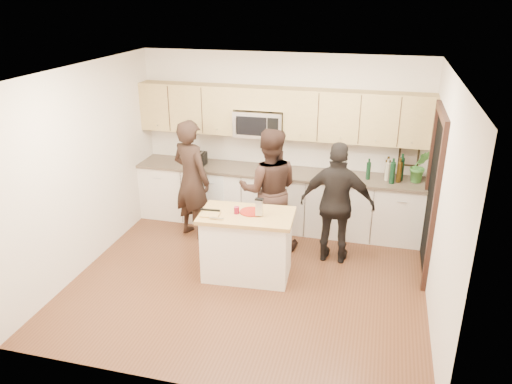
% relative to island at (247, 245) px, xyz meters
% --- Properties ---
extents(floor, '(4.50, 4.50, 0.00)m').
position_rel_island_xyz_m(floor, '(0.05, -0.10, -0.45)').
color(floor, brown).
rests_on(floor, ground).
extents(room_shell, '(4.52, 4.02, 2.71)m').
position_rel_island_xyz_m(room_shell, '(0.05, -0.10, 1.28)').
color(room_shell, beige).
rests_on(room_shell, ground).
extents(back_cabinetry, '(4.50, 0.66, 0.94)m').
position_rel_island_xyz_m(back_cabinetry, '(0.05, 1.59, 0.02)').
color(back_cabinetry, white).
rests_on(back_cabinetry, ground).
extents(upper_cabinetry, '(4.50, 0.33, 0.75)m').
position_rel_island_xyz_m(upper_cabinetry, '(0.09, 1.73, 1.39)').
color(upper_cabinetry, tan).
rests_on(upper_cabinetry, ground).
extents(microwave, '(0.76, 0.41, 0.40)m').
position_rel_island_xyz_m(microwave, '(-0.26, 1.70, 1.20)').
color(microwave, silver).
rests_on(microwave, ground).
extents(doorway, '(0.06, 1.25, 2.20)m').
position_rel_island_xyz_m(doorway, '(2.28, 0.80, 0.70)').
color(doorway, black).
rests_on(doorway, ground).
extents(framed_picture, '(0.30, 0.03, 0.38)m').
position_rel_island_xyz_m(framed_picture, '(2.00, 1.88, 0.83)').
color(framed_picture, black).
rests_on(framed_picture, ground).
extents(dish_towel, '(0.34, 0.60, 0.48)m').
position_rel_island_xyz_m(dish_towel, '(-0.90, 1.40, 0.35)').
color(dish_towel, white).
rests_on(dish_towel, ground).
extents(island, '(1.24, 0.78, 0.90)m').
position_rel_island_xyz_m(island, '(0.00, 0.00, 0.00)').
color(island, white).
rests_on(island, ground).
extents(red_plate, '(0.29, 0.29, 0.02)m').
position_rel_island_xyz_m(red_plate, '(0.04, 0.06, 0.45)').
color(red_plate, maroon).
rests_on(red_plate, island).
extents(box_grater, '(0.10, 0.06, 0.23)m').
position_rel_island_xyz_m(box_grater, '(0.17, -0.03, 0.58)').
color(box_grater, silver).
rests_on(box_grater, red_plate).
extents(drink_glass, '(0.07, 0.07, 0.09)m').
position_rel_island_xyz_m(drink_glass, '(-0.13, -0.02, 0.49)').
color(drink_glass, maroon).
rests_on(drink_glass, island).
extents(cutting_board, '(0.24, 0.21, 0.02)m').
position_rel_island_xyz_m(cutting_board, '(-0.44, -0.15, 0.46)').
color(cutting_board, tan).
rests_on(cutting_board, island).
extents(tongs, '(0.26, 0.05, 0.02)m').
position_rel_island_xyz_m(tongs, '(-0.47, -0.07, 0.47)').
color(tongs, black).
rests_on(tongs, cutting_board).
extents(knife, '(0.19, 0.04, 0.01)m').
position_rel_island_xyz_m(knife, '(-0.32, -0.26, 0.47)').
color(knife, silver).
rests_on(knife, cutting_board).
extents(toaster, '(0.26, 0.21, 0.20)m').
position_rel_island_xyz_m(toaster, '(-1.25, 1.57, 0.59)').
color(toaster, black).
rests_on(toaster, back_cabinetry).
extents(bottle_cluster, '(0.54, 0.33, 0.41)m').
position_rel_island_xyz_m(bottle_cluster, '(1.76, 1.59, 0.66)').
color(bottle_cluster, black).
rests_on(bottle_cluster, back_cabinetry).
extents(orchid, '(0.31, 0.27, 0.49)m').
position_rel_island_xyz_m(orchid, '(2.15, 1.62, 0.73)').
color(orchid, '#3F7F33').
rests_on(orchid, back_cabinetry).
extents(woman_left, '(0.79, 0.67, 1.83)m').
position_rel_island_xyz_m(woman_left, '(-1.12, 0.94, 0.46)').
color(woman_left, black).
rests_on(woman_left, ground).
extents(woman_center, '(1.00, 0.85, 1.81)m').
position_rel_island_xyz_m(woman_center, '(0.09, 0.86, 0.45)').
color(woman_center, black).
rests_on(woman_center, ground).
extents(woman_right, '(1.02, 0.45, 1.72)m').
position_rel_island_xyz_m(woman_right, '(1.08, 0.71, 0.41)').
color(woman_right, black).
rests_on(woman_right, ground).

